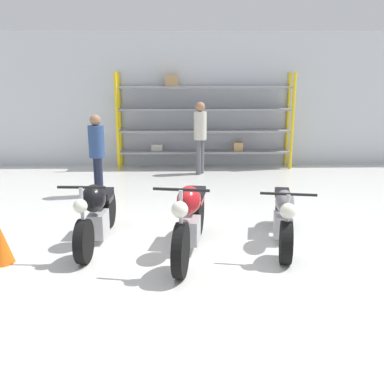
# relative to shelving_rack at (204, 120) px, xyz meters

# --- Properties ---
(ground_plane) EXTENTS (30.00, 30.00, 0.00)m
(ground_plane) POSITION_rel_shelving_rack_xyz_m (-0.44, -5.83, -1.29)
(ground_plane) COLOR silver
(back_wall) EXTENTS (30.00, 0.08, 3.60)m
(back_wall) POSITION_rel_shelving_rack_xyz_m (-0.44, 0.36, 0.51)
(back_wall) COLOR silver
(back_wall) RESTS_ON ground_plane
(shelving_rack) EXTENTS (4.70, 0.63, 2.53)m
(shelving_rack) POSITION_rel_shelving_rack_xyz_m (0.00, 0.00, 0.00)
(shelving_rack) COLOR yellow
(shelving_rack) RESTS_ON ground_plane
(motorcycle_black) EXTENTS (0.62, 2.03, 1.02)m
(motorcycle_black) POSITION_rel_shelving_rack_xyz_m (-1.83, -5.66, -0.84)
(motorcycle_black) COLOR black
(motorcycle_black) RESTS_ON ground_plane
(motorcycle_red) EXTENTS (0.70, 2.18, 1.10)m
(motorcycle_red) POSITION_rel_shelving_rack_xyz_m (-0.48, -6.08, -0.79)
(motorcycle_red) COLOR black
(motorcycle_red) RESTS_ON ground_plane
(motorcycle_grey) EXTENTS (0.72, 2.03, 0.93)m
(motorcycle_grey) POSITION_rel_shelving_rack_xyz_m (0.89, -5.73, -0.88)
(motorcycle_grey) COLOR black
(motorcycle_grey) RESTS_ON ground_plane
(person_browsing) EXTENTS (0.43, 0.43, 1.67)m
(person_browsing) POSITION_rel_shelving_rack_xyz_m (-2.31, -3.00, -0.32)
(person_browsing) COLOR #1E2338
(person_browsing) RESTS_ON ground_plane
(person_near_rack) EXTENTS (0.43, 0.43, 1.81)m
(person_near_rack) POSITION_rel_shelving_rack_xyz_m (-0.13, -0.87, -0.22)
(person_near_rack) COLOR #595960
(person_near_rack) RESTS_ON ground_plane
(traffic_cone) EXTENTS (0.32, 0.32, 0.55)m
(traffic_cone) POSITION_rel_shelving_rack_xyz_m (-2.94, -6.37, -1.02)
(traffic_cone) COLOR orange
(traffic_cone) RESTS_ON ground_plane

